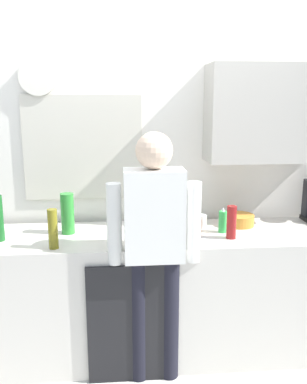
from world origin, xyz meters
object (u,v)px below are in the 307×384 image
at_px(mixing_bowl, 239,220).
at_px(dish_soap, 223,221).
at_px(bottle_red_vinegar, 231,222).
at_px(person_at_sink, 154,239).
at_px(cup_blue_mug, 194,232).
at_px(cup_terracotta_mug, 195,226).
at_px(cup_white_mug, 201,221).
at_px(bottle_olive_oil, 53,229).
at_px(bottle_clear_soda, 68,214).

xyz_separation_m(mixing_bowl, dish_soap, (-0.16, -0.15, 0.04)).
xyz_separation_m(bottle_red_vinegar, person_at_sink, (-0.52, -0.17, -0.04)).
xyz_separation_m(cup_blue_mug, mixing_bowl, (0.38, 0.28, -0.01)).
relative_size(cup_terracotta_mug, cup_white_mug, 0.97).
distance_m(dish_soap, person_at_sink, 0.58).
relative_size(cup_white_mug, mixing_bowl, 0.43).
height_order(bottle_olive_oil, cup_white_mug, bottle_olive_oil).
bearing_deg(mixing_bowl, cup_terracotta_mug, -156.87).
relative_size(bottle_clear_soda, dish_soap, 1.56).
relative_size(bottle_red_vinegar, bottle_clear_soda, 0.79).
bearing_deg(bottle_olive_oil, bottle_clear_soda, 79.08).
bearing_deg(cup_terracotta_mug, dish_soap, 0.26).
distance_m(bottle_olive_oil, bottle_red_vinegar, 1.14).
xyz_separation_m(cup_blue_mug, person_at_sink, (-0.27, -0.17, 0.02)).
height_order(bottle_red_vinegar, dish_soap, bottle_red_vinegar).
bearing_deg(cup_blue_mug, person_at_sink, -148.79).
xyz_separation_m(bottle_red_vinegar, cup_white_mug, (-0.15, 0.24, -0.06)).
bearing_deg(bottle_red_vinegar, cup_terracotta_mug, 149.04).
xyz_separation_m(bottle_olive_oil, bottle_red_vinegar, (1.14, 0.09, -0.01)).
bearing_deg(dish_soap, bottle_olive_oil, -168.68).
relative_size(bottle_clear_soda, cup_blue_mug, 2.80).
height_order(bottle_red_vinegar, cup_blue_mug, bottle_red_vinegar).
relative_size(bottle_red_vinegar, person_at_sink, 0.14).
distance_m(cup_white_mug, cup_blue_mug, 0.26).
relative_size(mixing_bowl, dish_soap, 1.22).
bearing_deg(cup_white_mug, dish_soap, -40.04).
xyz_separation_m(cup_white_mug, person_at_sink, (-0.37, -0.41, 0.02)).
distance_m(bottle_olive_oil, cup_terracotta_mug, 0.95).
distance_m(bottle_clear_soda, cup_white_mug, 0.93).
height_order(cup_white_mug, dish_soap, dish_soap).
relative_size(bottle_olive_oil, dish_soap, 1.39).
height_order(bottle_clear_soda, person_at_sink, person_at_sink).
height_order(cup_white_mug, person_at_sink, person_at_sink).
bearing_deg(mixing_bowl, dish_soap, -136.82).
bearing_deg(bottle_olive_oil, mixing_bowl, 16.25).
height_order(cup_white_mug, mixing_bowl, cup_white_mug).
bearing_deg(bottle_clear_soda, bottle_red_vinegar, -10.27).
bearing_deg(bottle_olive_oil, cup_terracotta_mug, 13.52).
bearing_deg(cup_blue_mug, cup_terracotta_mug, 75.32).
relative_size(dish_soap, person_at_sink, 0.11).
height_order(cup_blue_mug, person_at_sink, person_at_sink).
height_order(bottle_olive_oil, cup_terracotta_mug, bottle_olive_oil).
height_order(bottle_olive_oil, cup_blue_mug, bottle_olive_oil).
xyz_separation_m(cup_terracotta_mug, cup_white_mug, (0.06, 0.11, 0.00)).
xyz_separation_m(bottle_red_vinegar, dish_soap, (-0.02, 0.13, -0.03)).
relative_size(bottle_clear_soda, cup_white_mug, 2.95).
bearing_deg(person_at_sink, cup_white_mug, 61.86).
height_order(bottle_olive_oil, dish_soap, bottle_olive_oil).
height_order(dish_soap, person_at_sink, person_at_sink).
xyz_separation_m(bottle_clear_soda, cup_terracotta_mug, (0.87, -0.07, -0.09)).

